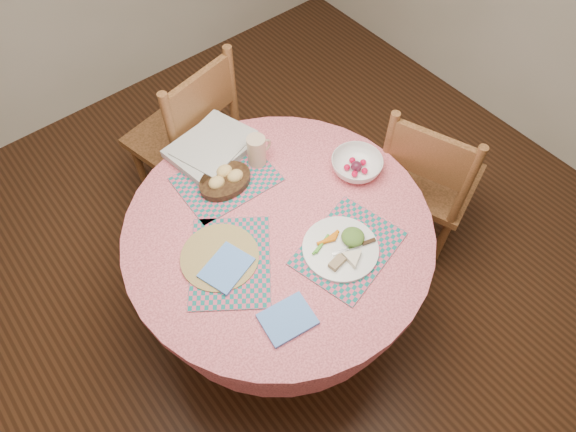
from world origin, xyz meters
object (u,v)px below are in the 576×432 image
dining_table (279,252)px  dinner_plate (343,247)px  fruit_bowl (357,165)px  chair_right (426,180)px  chair_back (189,135)px  wicker_trivet (220,257)px  latte_mug (257,150)px  bread_bowl (225,180)px

dining_table → dinner_plate: 0.35m
dining_table → fruit_bowl: fruit_bowl is taller
chair_right → chair_back: 1.20m
dining_table → wicker_trivet: 0.33m
latte_mug → fruit_bowl: 0.43m
wicker_trivet → fruit_bowl: fruit_bowl is taller
bread_bowl → wicker_trivet: bearing=-128.8°
wicker_trivet → dinner_plate: 0.47m
chair_back → latte_mug: 0.60m
fruit_bowl → dining_table: bearing=-177.6°
bread_bowl → latte_mug: (0.18, 0.01, 0.04)m
dining_table → dinner_plate: size_ratio=4.24×
chair_right → bread_bowl: chair_right is taller
dining_table → latte_mug: size_ratio=8.85×
dining_table → latte_mug: 0.44m
dining_table → fruit_bowl: 0.50m
wicker_trivet → fruit_bowl: 0.70m
chair_back → latte_mug: bearing=84.1°
wicker_trivet → latte_mug: latte_mug is taller
chair_back → latte_mug: size_ratio=7.31×
bread_bowl → dining_table: bearing=-83.1°
dinner_plate → fruit_bowl: fruit_bowl is taller
chair_back → bread_bowl: size_ratio=4.45×
chair_right → dinner_plate: 0.76m
dining_table → chair_back: bearing=84.2°
chair_right → bread_bowl: (-0.86, 0.42, 0.28)m
chair_right → dining_table: bearing=62.0°
dining_table → bread_bowl: size_ratio=5.39×
dining_table → latte_mug: latte_mug is taller
chair_back → fruit_bowl: chair_back is taller
chair_back → wicker_trivet: (-0.35, -0.81, 0.22)m
chair_right → wicker_trivet: size_ratio=3.24×
dinner_plate → latte_mug: (0.02, 0.56, 0.06)m
bread_bowl → latte_mug: bearing=4.3°
dinner_plate → dining_table: bearing=117.2°
chair_right → latte_mug: bearing=37.3°
bread_bowl → latte_mug: latte_mug is taller
latte_mug → wicker_trivet: bearing=-144.1°
chair_back → dinner_plate: bearing=79.9°
dining_table → latte_mug: (0.14, 0.32, 0.27)m
dinner_plate → bread_bowl: 0.57m
chair_back → wicker_trivet: 0.91m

